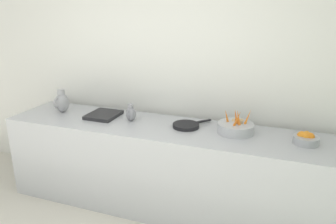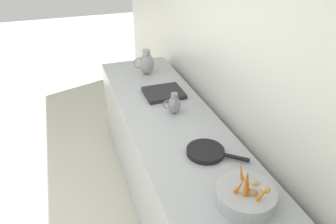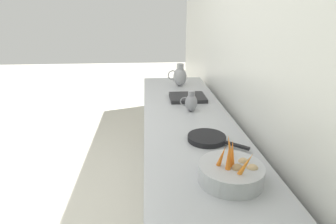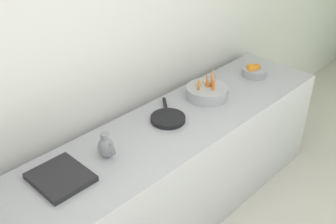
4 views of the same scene
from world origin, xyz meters
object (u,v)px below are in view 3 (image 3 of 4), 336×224
object	(u,v)px
metal_pitcher_tall	(180,76)
skillet_on_counter	(207,138)
metal_pitcher_short	(191,102)
vegetable_colander	(231,172)

from	to	relation	value
metal_pitcher_tall	skillet_on_counter	world-z (taller)	metal_pitcher_tall
metal_pitcher_tall	metal_pitcher_short	size ratio (longest dim) A/B	1.44
skillet_on_counter	metal_pitcher_tall	bearing A→B (deg)	-89.20
vegetable_colander	metal_pitcher_short	distance (m)	1.05
vegetable_colander	skillet_on_counter	size ratio (longest dim) A/B	0.92
vegetable_colander	metal_pitcher_tall	size ratio (longest dim) A/B	1.30
metal_pitcher_short	skillet_on_counter	world-z (taller)	metal_pitcher_short
vegetable_colander	skillet_on_counter	xyz separation A→B (m)	(0.02, -0.47, -0.03)
metal_pitcher_short	skillet_on_counter	size ratio (longest dim) A/B	0.49
metal_pitcher_short	vegetable_colander	bearing A→B (deg)	92.27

